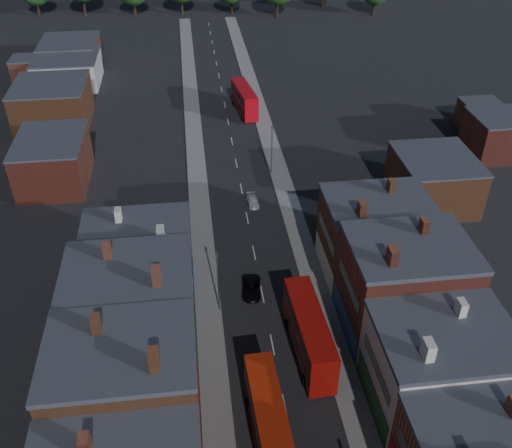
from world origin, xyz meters
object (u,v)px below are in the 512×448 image
object	(u,v)px
car_3	(253,201)
car_2	(252,288)
bus_2	(244,99)
bus_1	(309,333)
bus_0	(268,420)

from	to	relation	value
car_3	car_2	bearing A→B (deg)	-100.84
bus_2	car_2	size ratio (longest dim) A/B	2.59
car_2	car_3	xyz separation A→B (m)	(2.40, 18.96, -0.10)
bus_1	car_2	distance (m)	11.34
car_2	car_3	bearing A→B (deg)	89.28
bus_0	car_2	world-z (taller)	bus_0
bus_2	car_3	distance (m)	32.59
bus_2	car_2	bearing A→B (deg)	-102.96
bus_1	bus_2	xyz separation A→B (m)	(0.00, 61.48, -0.18)
bus_0	bus_1	distance (m)	11.07
bus_0	bus_1	world-z (taller)	bus_1
bus_0	car_2	bearing A→B (deg)	85.38
bus_2	bus_1	bearing A→B (deg)	-97.74
bus_0	car_3	xyz separation A→B (m)	(3.25, 38.63, -2.14)
bus_2	car_3	size ratio (longest dim) A/B	3.20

